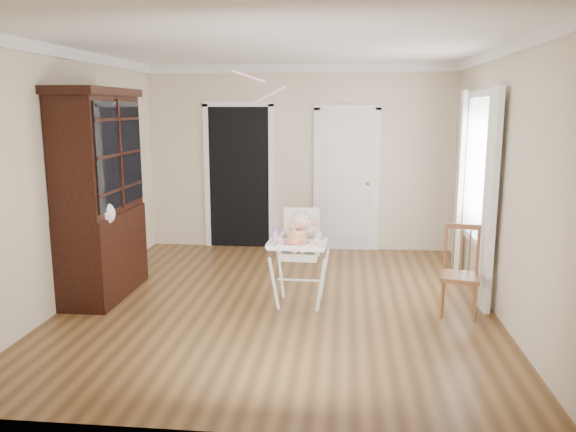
# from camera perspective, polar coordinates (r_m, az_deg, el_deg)

# --- Properties ---
(floor) EXTENTS (5.00, 5.00, 0.00)m
(floor) POSITION_cam_1_polar(r_m,az_deg,el_deg) (6.16, -0.88, -8.81)
(floor) COLOR #50361B
(floor) RESTS_ON ground
(ceiling) EXTENTS (5.00, 5.00, 0.00)m
(ceiling) POSITION_cam_1_polar(r_m,az_deg,el_deg) (5.83, -0.97, 17.02)
(ceiling) COLOR white
(ceiling) RESTS_ON wall_back
(wall_back) EXTENTS (4.50, 0.00, 4.50)m
(wall_back) POSITION_cam_1_polar(r_m,az_deg,el_deg) (8.32, 1.14, 5.87)
(wall_back) COLOR beige
(wall_back) RESTS_ON floor
(wall_left) EXTENTS (0.00, 5.00, 5.00)m
(wall_left) POSITION_cam_1_polar(r_m,az_deg,el_deg) (6.51, -21.04, 3.75)
(wall_left) COLOR beige
(wall_left) RESTS_ON floor
(wall_right) EXTENTS (0.00, 5.00, 5.00)m
(wall_right) POSITION_cam_1_polar(r_m,az_deg,el_deg) (6.01, 20.93, 3.23)
(wall_right) COLOR beige
(wall_right) RESTS_ON floor
(crown_molding) EXTENTS (4.50, 5.00, 0.12)m
(crown_molding) POSITION_cam_1_polar(r_m,az_deg,el_deg) (5.83, -0.96, 16.43)
(crown_molding) COLOR white
(crown_molding) RESTS_ON ceiling
(doorway) EXTENTS (1.06, 0.05, 2.22)m
(doorway) POSITION_cam_1_polar(r_m,az_deg,el_deg) (8.45, -4.99, 4.27)
(doorway) COLOR black
(doorway) RESTS_ON wall_back
(closet_door) EXTENTS (0.96, 0.09, 2.13)m
(closet_door) POSITION_cam_1_polar(r_m,az_deg,el_deg) (8.30, 5.95, 3.55)
(closet_door) COLOR white
(closet_door) RESTS_ON wall_back
(window_right) EXTENTS (0.13, 1.84, 2.30)m
(window_right) POSITION_cam_1_polar(r_m,az_deg,el_deg) (6.77, 18.60, 3.62)
(window_right) COLOR white
(window_right) RESTS_ON wall_right
(high_chair) EXTENTS (0.62, 0.76, 1.05)m
(high_chair) POSITION_cam_1_polar(r_m,az_deg,el_deg) (5.94, 1.21, -3.05)
(high_chair) COLOR white
(high_chair) RESTS_ON floor
(baby) EXTENTS (0.29, 0.22, 0.42)m
(baby) POSITION_cam_1_polar(r_m,az_deg,el_deg) (5.93, 1.26, -1.73)
(baby) COLOR beige
(baby) RESTS_ON high_chair
(cake) EXTENTS (0.25, 0.25, 0.12)m
(cake) POSITION_cam_1_polar(r_m,az_deg,el_deg) (5.68, 0.91, -2.24)
(cake) COLOR silver
(cake) RESTS_ON high_chair
(sippy_cup) EXTENTS (0.07, 0.07, 0.17)m
(sippy_cup) POSITION_cam_1_polar(r_m,az_deg,el_deg) (5.78, -1.28, -1.87)
(sippy_cup) COLOR pink
(sippy_cup) RESTS_ON high_chair
(china_cabinet) EXTENTS (0.60, 1.36, 2.29)m
(china_cabinet) POSITION_cam_1_polar(r_m,az_deg,el_deg) (6.49, -18.53, 2.08)
(china_cabinet) COLOR black
(china_cabinet) RESTS_ON floor
(dining_chair) EXTENTS (0.44, 0.44, 0.91)m
(dining_chair) POSITION_cam_1_polar(r_m,az_deg,el_deg) (5.98, 17.09, -5.62)
(dining_chair) COLOR brown
(dining_chair) RESTS_ON floor
(streamer) EXTENTS (0.41, 0.31, 0.15)m
(streamer) POSITION_cam_1_polar(r_m,az_deg,el_deg) (6.00, -4.10, 13.98)
(streamer) COLOR #FF93C5
(streamer) RESTS_ON ceiling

